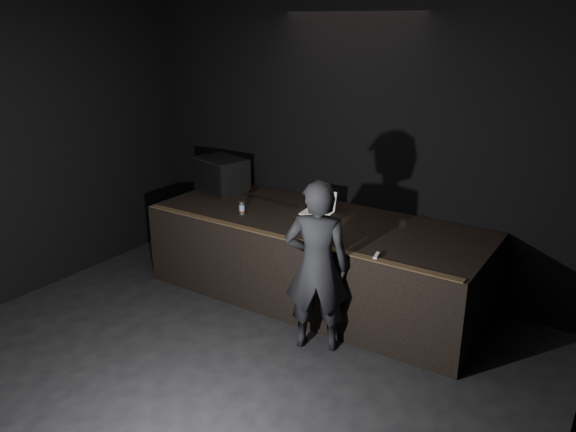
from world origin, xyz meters
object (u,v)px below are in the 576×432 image
at_px(laptop, 319,207).
at_px(beer_can, 242,208).
at_px(stage_monitor, 221,174).
at_px(person, 317,267).
at_px(stage_riser, 315,258).

xyz_separation_m(laptop, beer_can, (-0.74, -0.57, 0.01)).
height_order(stage_monitor, beer_can, stage_monitor).
bearing_deg(stage_monitor, beer_can, -21.36).
distance_m(laptop, beer_can, 0.93).
bearing_deg(person, laptop, -84.94).
xyz_separation_m(laptop, person, (0.67, -1.18, -0.17)).
distance_m(stage_riser, stage_monitor, 1.85).
bearing_deg(stage_monitor, stage_riser, 5.74).
bearing_deg(laptop, person, -66.60).
relative_size(stage_riser, stage_monitor, 5.12).
xyz_separation_m(beer_can, person, (1.40, -0.61, -0.18)).
distance_m(stage_monitor, beer_can, 1.07).
bearing_deg(person, beer_can, -47.84).
bearing_deg(stage_monitor, person, -13.24).
bearing_deg(stage_riser, person, -58.80).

